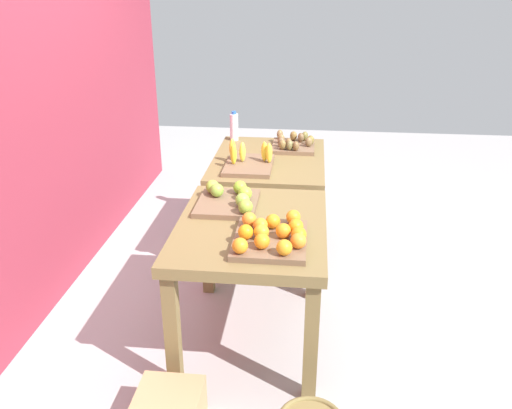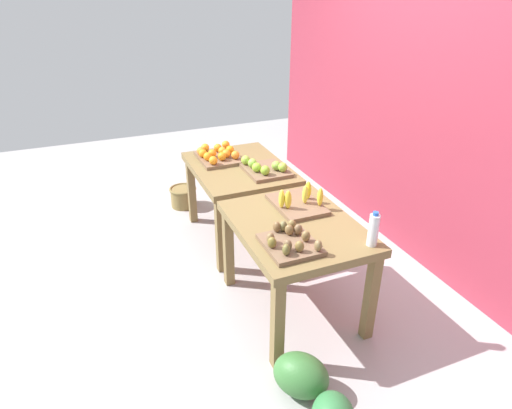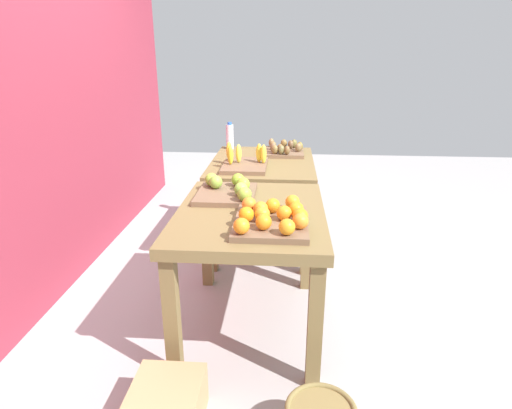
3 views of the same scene
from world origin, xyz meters
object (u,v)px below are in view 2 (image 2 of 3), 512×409
display_table_left (239,177)px  display_table_right (295,237)px  watermelon_pile (314,392)px  water_bottle (373,230)px  wicker_basket (183,196)px  orange_bin (218,155)px  banana_crate (298,202)px  kiwi_bin (290,241)px  cardboard_produce_box (241,189)px  apple_bin (265,168)px

display_table_left → display_table_right: size_ratio=1.00×
watermelon_pile → water_bottle: bearing=124.7°
watermelon_pile → wicker_basket: size_ratio=2.46×
orange_bin → banana_crate: bearing=12.4°
display_table_left → wicker_basket: display_table_left is taller
kiwi_bin → display_table_right: bearing=145.9°
kiwi_bin → display_table_left: bearing=173.1°
display_table_left → water_bottle: size_ratio=4.46×
display_table_left → watermelon_pile: (1.96, -0.28, -0.50)m
kiwi_bin → wicker_basket: size_ratio=1.25×
display_table_left → kiwi_bin: (1.36, -0.17, 0.14)m
water_bottle → wicker_basket: size_ratio=0.80×
watermelon_pile → banana_crate: bearing=159.1°
kiwi_bin → cardboard_produce_box: bearing=167.8°
display_table_right → watermelon_pile: size_ratio=1.45×
wicker_basket → kiwi_bin: bearing=4.8°
display_table_right → cardboard_produce_box: size_ratio=2.60×
watermelon_pile → cardboard_produce_box: bearing=168.1°
display_table_right → wicker_basket: size_ratio=3.57×
water_bottle → cardboard_produce_box: (-2.34, -0.01, -0.74)m
orange_bin → apple_bin: apple_bin is taller
orange_bin → watermelon_pile: size_ratio=0.61×
orange_bin → apple_bin: size_ratio=1.07×
apple_bin → display_table_left: bearing=-146.9°
display_table_left → wicker_basket: bearing=-157.1°
banana_crate → watermelon_pile: 1.29m
orange_bin → water_bottle: water_bottle is taller
banana_crate → display_table_left: bearing=-172.4°
display_table_right → kiwi_bin: size_ratio=2.85×
display_table_left → banana_crate: bearing=7.6°
display_table_left → cardboard_produce_box: bearing=159.3°
orange_bin → wicker_basket: size_ratio=1.51×
wicker_basket → watermelon_pile: bearing=1.4°
water_bottle → cardboard_produce_box: water_bottle is taller
apple_bin → cardboard_produce_box: size_ratio=1.03×
orange_bin → cardboard_produce_box: size_ratio=1.10×
kiwi_bin → water_bottle: size_ratio=1.56×
apple_bin → banana_crate: 0.68m
orange_bin → display_table_right: bearing=5.4°
water_bottle → kiwi_bin: bearing=-110.4°
banana_crate → water_bottle: water_bottle is taller
banana_crate → watermelon_pile: bearing=-20.9°
display_table_left → wicker_basket: 1.03m
cardboard_produce_box → wicker_basket: bearing=-92.9°
display_table_right → water_bottle: bearing=36.6°
kiwi_bin → wicker_basket: (-2.19, -0.18, -0.65)m
water_bottle → orange_bin: bearing=-165.9°
apple_bin → water_bottle: bearing=7.2°
kiwi_bin → wicker_basket: bearing=-175.2°
banana_crate → kiwi_bin: bearing=-32.1°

